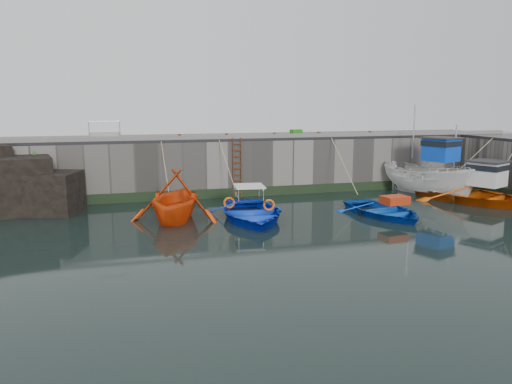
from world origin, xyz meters
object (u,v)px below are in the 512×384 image
object	(u,v)px
bollard_c	(275,135)
bollard_b	(226,136)
boat_far_orange	(475,194)
boat_near_white	(176,219)
boat_near_navy	(383,215)
ladder	(237,168)
boat_near_blue	(251,219)
boat_far_white	(430,178)
fish_crate	(296,132)
bollard_d	(319,134)
bollard_a	(180,137)
bollard_e	(370,133)

from	to	relation	value
bollard_c	bollard_b	bearing A→B (deg)	180.00
boat_far_orange	bollard_b	distance (m)	13.29
boat_near_white	boat_near_navy	distance (m)	9.34
boat_near_navy	ladder	bearing A→B (deg)	123.99
boat_near_navy	boat_near_blue	bearing A→B (deg)	163.94
boat_far_white	boat_near_blue	bearing A→B (deg)	174.26
fish_crate	bollard_d	xyz separation A→B (m)	(0.62, -1.99, -0.02)
bollard_a	fish_crate	bearing A→B (deg)	15.47
bollard_b	bollard_c	bearing A→B (deg)	0.00
boat_near_navy	bollard_e	xyz separation A→B (m)	(2.63, 6.39, 3.30)
boat_near_navy	fish_crate	xyz separation A→B (m)	(-1.19, 8.38, 3.32)
boat_near_blue	boat_far_orange	distance (m)	12.16
bollard_a	boat_near_blue	bearing A→B (deg)	-66.55
ladder	bollard_b	bearing A→B (deg)	146.14
boat_far_orange	boat_near_navy	bearing A→B (deg)	168.83
boat_far_orange	bollard_e	bearing A→B (deg)	100.87
ladder	boat_near_white	distance (m)	6.03
ladder	boat_far_orange	bearing A→B (deg)	-21.52
bollard_d	bollard_e	bearing A→B (deg)	0.00
boat_near_navy	bollard_b	distance (m)	9.28
boat_near_white	boat_far_white	world-z (taller)	boat_far_white
bollard_a	bollard_e	distance (m)	11.00
boat_near_blue	bollard_e	bearing A→B (deg)	39.00
bollard_a	bollard_b	size ratio (longest dim) A/B	1.00
ladder	fish_crate	distance (m)	5.09
boat_near_blue	bollard_d	world-z (taller)	bollard_d
boat_near_blue	fish_crate	size ratio (longest dim) A/B	8.11
boat_far_white	bollard_a	world-z (taller)	boat_far_white
boat_near_white	boat_near_blue	bearing A→B (deg)	3.21
bollard_d	bollard_e	distance (m)	3.20
boat_near_blue	fish_crate	world-z (taller)	fish_crate
boat_far_orange	bollard_c	distance (m)	10.91
ladder	bollard_b	world-z (taller)	bollard_b
boat_near_white	fish_crate	world-z (taller)	fish_crate
bollard_d	boat_near_navy	bearing A→B (deg)	-84.90
ladder	boat_near_white	world-z (taller)	ladder
boat_far_white	bollard_e	world-z (taller)	boat_far_white
fish_crate	bollard_a	size ratio (longest dim) A/B	2.34
bollard_c	bollard_e	xyz separation A→B (m)	(5.80, 0.00, 0.00)
boat_near_navy	bollard_e	bearing A→B (deg)	60.04
boat_far_orange	bollard_b	size ratio (longest dim) A/B	26.30
bollard_b	bollard_c	distance (m)	2.70
ladder	fish_crate	size ratio (longest dim) A/B	4.88
boat_near_white	boat_far_white	bearing A→B (deg)	24.96
bollard_b	bollard_c	world-z (taller)	same
boat_near_white	bollard_d	size ratio (longest dim) A/B	16.92
fish_crate	bollard_d	world-z (taller)	fish_crate
bollard_a	bollard_c	distance (m)	5.20
bollard_c	bollard_e	distance (m)	5.80
boat_near_navy	boat_far_orange	size ratio (longest dim) A/B	0.64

